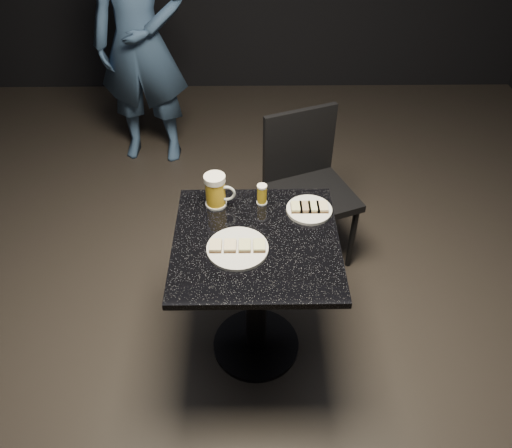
# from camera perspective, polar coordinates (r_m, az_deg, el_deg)

# --- Properties ---
(floor) EXTENTS (6.00, 6.00, 0.00)m
(floor) POSITION_cam_1_polar(r_m,az_deg,el_deg) (2.66, 0.01, -13.69)
(floor) COLOR black
(floor) RESTS_ON ground
(plate_large) EXTENTS (0.25, 0.25, 0.01)m
(plate_large) POSITION_cam_1_polar(r_m,az_deg,el_deg) (2.05, -2.13, -2.81)
(plate_large) COLOR silver
(plate_large) RESTS_ON table
(plate_small) EXTENTS (0.20, 0.20, 0.01)m
(plate_small) POSITION_cam_1_polar(r_m,az_deg,el_deg) (2.24, 6.09, 1.62)
(plate_small) COLOR silver
(plate_small) RESTS_ON table
(patron) EXTENTS (0.67, 0.46, 1.75)m
(patron) POSITION_cam_1_polar(r_m,az_deg,el_deg) (3.68, -13.14, 19.50)
(patron) COLOR navy
(patron) RESTS_ON floor
(table) EXTENTS (0.70, 0.70, 0.75)m
(table) POSITION_cam_1_polar(r_m,az_deg,el_deg) (2.27, 0.01, -6.28)
(table) COLOR black
(table) RESTS_ON floor
(beer_mug) EXTENTS (0.14, 0.10, 0.16)m
(beer_mug) POSITION_cam_1_polar(r_m,az_deg,el_deg) (2.23, -4.60, 3.83)
(beer_mug) COLOR silver
(beer_mug) RESTS_ON table
(beer_tumbler) EXTENTS (0.05, 0.05, 0.10)m
(beer_tumbler) POSITION_cam_1_polar(r_m,az_deg,el_deg) (2.25, 0.68, 3.42)
(beer_tumbler) COLOR silver
(beer_tumbler) RESTS_ON table
(chair) EXTENTS (0.56, 0.56, 0.89)m
(chair) POSITION_cam_1_polar(r_m,az_deg,el_deg) (2.85, 5.86, 4.92)
(chair) COLOR black
(chair) RESTS_ON floor
(canapes_on_plate_large) EXTENTS (0.23, 0.07, 0.02)m
(canapes_on_plate_large) POSITION_cam_1_polar(r_m,az_deg,el_deg) (2.04, -2.14, -2.48)
(canapes_on_plate_large) COLOR #4C3521
(canapes_on_plate_large) RESTS_ON plate_large
(canapes_on_plate_small) EXTENTS (0.16, 0.07, 0.02)m
(canapes_on_plate_small) POSITION_cam_1_polar(r_m,az_deg,el_deg) (2.23, 6.12, 1.95)
(canapes_on_plate_small) COLOR #4C3521
(canapes_on_plate_small) RESTS_ON plate_small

